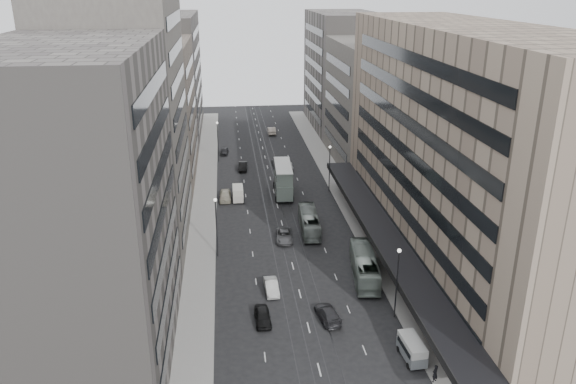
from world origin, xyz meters
name	(u,v)px	position (x,y,z in m)	size (l,w,h in m)	color
ground	(301,298)	(0.00, 0.00, 0.00)	(220.00, 220.00, 0.00)	black
sidewalk_right	(339,186)	(12.00, 37.50, 0.07)	(4.00, 125.00, 0.15)	gray
sidewalk_left	(205,191)	(-12.00, 37.50, 0.07)	(4.00, 125.00, 0.15)	gray
department_store	(464,150)	(21.45, 8.00, 14.95)	(19.20, 60.00, 30.00)	gray
building_right_mid	(373,103)	(21.50, 52.00, 12.00)	(15.00, 28.00, 24.00)	#524D47
building_right_far	(343,71)	(21.50, 82.00, 14.00)	(15.00, 32.00, 28.00)	slate
building_left_a	(78,214)	(-21.50, -8.00, 15.00)	(15.00, 28.00, 30.00)	slate
building_left_b	(124,123)	(-21.50, 19.00, 17.00)	(15.00, 26.00, 34.00)	#524D47
building_left_c	(150,112)	(-21.50, 46.00, 12.50)	(15.00, 28.00, 25.00)	#716357
building_left_d	(166,76)	(-21.50, 79.00, 14.00)	(15.00, 38.00, 28.00)	slate
lamp_right_near	(397,275)	(9.70, -5.00, 5.20)	(0.44, 0.44, 8.32)	#262628
lamp_right_far	(330,163)	(9.70, 35.00, 5.20)	(0.44, 0.44, 8.32)	#262628
lamp_left_near	(216,220)	(-9.70, 12.00, 5.20)	(0.44, 0.44, 8.32)	#262628
lamp_left_far	(218,137)	(-9.70, 55.00, 5.20)	(0.44, 0.44, 8.32)	#262628
bus_near	(364,265)	(8.50, 4.15, 1.59)	(2.68, 11.45, 3.19)	gray
bus_far	(309,222)	(3.74, 18.73, 1.46)	(2.45, 10.47, 2.92)	gray
double_decker	(283,179)	(1.50, 34.25, 2.90)	(3.39, 9.95, 5.38)	slate
vw_microbus	(412,349)	(9.20, -12.40, 1.21)	(2.04, 4.12, 2.17)	slate
panel_van	(238,193)	(-6.38, 32.17, 1.35)	(1.94, 3.90, 2.46)	#B6AFA4
sedan_0	(263,316)	(-4.79, -4.41, 0.72)	(1.69, 4.20, 1.43)	black
sedan_1	(272,287)	(-3.30, 1.80, 0.70)	(1.49, 4.27, 1.41)	silver
sedan_2	(284,236)	(-0.29, 15.86, 0.70)	(2.32, 5.03, 1.40)	#505053
sedan_3	(328,314)	(2.34, -4.69, 0.72)	(2.01, 4.95, 1.44)	#2A2A2D
sedan_4	(225,196)	(-8.50, 32.67, 0.84)	(1.98, 4.92, 1.68)	#B2AB94
sedan_5	(243,166)	(-4.94, 48.75, 0.76)	(1.61, 4.60, 1.52)	black
sedan_6	(287,166)	(3.66, 48.23, 0.70)	(2.33, 5.06, 1.41)	beige
sedan_7	(277,162)	(2.02, 50.93, 0.69)	(1.93, 4.75, 1.38)	#504F52
sedan_8	(224,151)	(-8.50, 59.99, 0.68)	(1.60, 3.99, 1.36)	black
sedan_9	(272,131)	(3.03, 76.04, 0.85)	(1.79, 5.14, 1.69)	#BFAF9E
pedestrian	(435,373)	(10.20, -16.02, 1.04)	(0.65, 0.43, 1.78)	black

